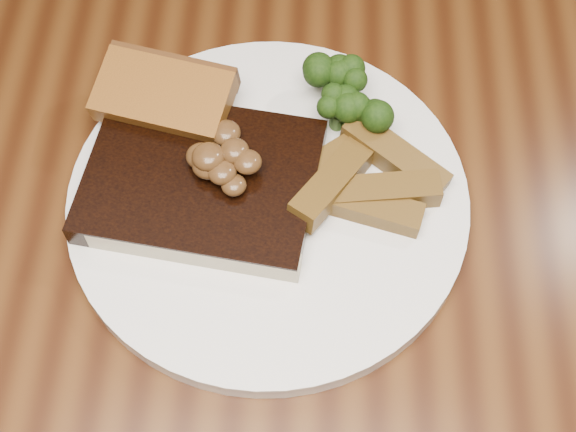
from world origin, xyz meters
name	(u,v)px	position (x,y,z in m)	size (l,w,h in m)	color
dining_table	(269,308)	(0.00, 0.00, 0.66)	(1.60, 0.90, 0.75)	#48260E
plate	(268,202)	(0.00, 0.04, 0.76)	(0.30, 0.30, 0.01)	white
steak	(202,182)	(-0.05, 0.05, 0.77)	(0.16, 0.13, 0.02)	black
steak_bone	(194,253)	(-0.05, -0.01, 0.77)	(0.15, 0.01, 0.02)	#C2B796
mushroom_pile	(207,160)	(-0.04, 0.05, 0.80)	(0.07, 0.07, 0.03)	#513319
garlic_bread	(167,112)	(-0.08, 0.11, 0.77)	(0.10, 0.05, 0.02)	brown
potato_wedges	(346,171)	(0.06, 0.06, 0.77)	(0.11, 0.11, 0.02)	brown
broccoli_cluster	(355,93)	(0.06, 0.13, 0.78)	(0.07, 0.07, 0.04)	#213C0D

